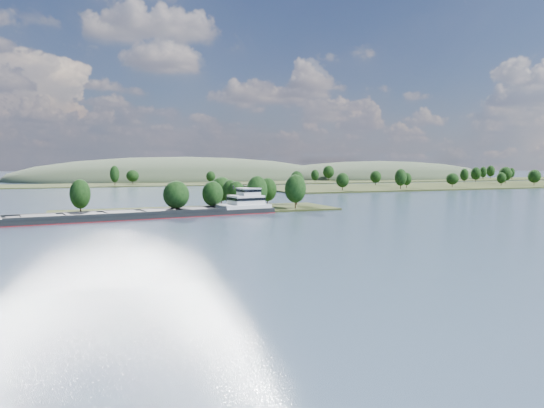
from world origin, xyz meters
name	(u,v)px	position (x,y,z in m)	size (l,w,h in m)	color
ground	(253,232)	(0.00, 120.00, 0.00)	(1800.00, 1800.00, 0.00)	#35495C
tree_island	(218,199)	(6.96, 178.74, 4.17)	(100.00, 32.61, 14.58)	#283116
right_bank	(475,184)	(232.01, 299.66, 0.98)	(320.00, 90.00, 14.28)	#283116
back_shoreline	(140,184)	(7.21, 399.86, 0.67)	(900.00, 60.00, 15.34)	#283116
hill_east	(379,178)	(260.00, 470.00, 0.00)	(260.00, 140.00, 36.00)	#384630
hill_west	(183,180)	(60.00, 500.00, 0.00)	(320.00, 160.00, 44.00)	#384630
cargo_barge	(165,212)	(-14.19, 164.11, 1.48)	(87.38, 21.98, 11.74)	black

